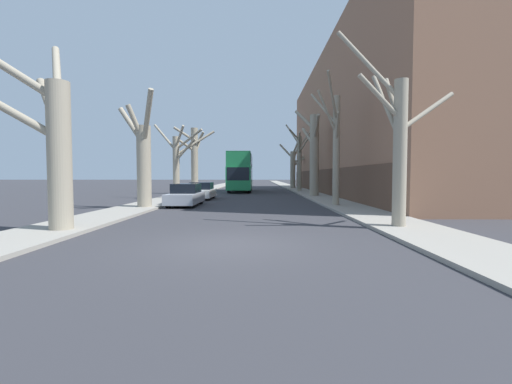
# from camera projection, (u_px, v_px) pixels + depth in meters

# --- Properties ---
(ground_plane) EXTENTS (300.00, 300.00, 0.00)m
(ground_plane) POSITION_uv_depth(u_px,v_px,m) (228.00, 245.00, 9.25)
(ground_plane) COLOR #333338
(sidewalk_left) EXTENTS (2.55, 120.00, 0.12)m
(sidewalk_left) POSITION_uv_depth(u_px,v_px,m) (218.00, 186.00, 59.23)
(sidewalk_left) COLOR gray
(sidewalk_left) RESTS_ON ground
(sidewalk_right) EXTENTS (2.55, 120.00, 0.12)m
(sidewalk_right) POSITION_uv_depth(u_px,v_px,m) (288.00, 186.00, 59.15)
(sidewalk_right) COLOR gray
(sidewalk_right) RESTS_ON ground
(building_facade_right) EXTENTS (10.08, 43.29, 14.45)m
(building_facade_right) POSITION_uv_depth(u_px,v_px,m) (367.00, 125.00, 35.93)
(building_facade_right) COLOR #93664C
(building_facade_right) RESTS_ON ground
(street_tree_left_0) EXTENTS (3.61, 3.43, 6.90)m
(street_tree_left_0) POSITION_uv_depth(u_px,v_px,m) (52.00, 140.00, 11.17)
(street_tree_left_0) COLOR gray
(street_tree_left_0) RESTS_ON ground
(street_tree_left_1) EXTENTS (2.84, 2.63, 6.40)m
(street_tree_left_1) POSITION_uv_depth(u_px,v_px,m) (143.00, 160.00, 19.27)
(street_tree_left_1) COLOR gray
(street_tree_left_1) RESTS_ON ground
(street_tree_left_2) EXTENTS (5.21, 3.10, 6.17)m
(street_tree_left_2) POSITION_uv_depth(u_px,v_px,m) (178.00, 161.00, 27.10)
(street_tree_left_2) COLOR gray
(street_tree_left_2) RESTS_ON ground
(street_tree_left_3) EXTENTS (3.21, 2.54, 6.83)m
(street_tree_left_3) POSITION_uv_depth(u_px,v_px,m) (194.00, 158.00, 34.89)
(street_tree_left_3) COLOR gray
(street_tree_left_3) RESTS_ON ground
(street_tree_right_0) EXTENTS (4.45, 1.86, 7.18)m
(street_tree_right_0) POSITION_uv_depth(u_px,v_px,m) (398.00, 140.00, 11.93)
(street_tree_right_0) COLOR gray
(street_tree_right_0) RESTS_ON ground
(street_tree_right_1) EXTENTS (1.53, 4.80, 7.45)m
(street_tree_right_1) POSITION_uv_depth(u_px,v_px,m) (335.00, 144.00, 20.52)
(street_tree_right_1) COLOR gray
(street_tree_right_1) RESTS_ON ground
(street_tree_right_2) EXTENTS (1.94, 4.67, 8.06)m
(street_tree_right_2) POSITION_uv_depth(u_px,v_px,m) (314.00, 152.00, 30.30)
(street_tree_right_2) COLOR gray
(street_tree_right_2) RESTS_ON ground
(street_tree_right_3) EXTENTS (2.98, 4.45, 7.96)m
(street_tree_right_3) POSITION_uv_depth(u_px,v_px,m) (299.00, 159.00, 39.46)
(street_tree_right_3) COLOR gray
(street_tree_right_3) RESTS_ON ground
(street_tree_right_4) EXTENTS (4.51, 1.95, 6.62)m
(street_tree_right_4) POSITION_uv_depth(u_px,v_px,m) (294.00, 167.00, 48.04)
(street_tree_right_4) COLOR gray
(street_tree_right_4) RESTS_ON ground
(double_decker_bus) EXTENTS (2.61, 10.43, 4.43)m
(double_decker_bus) POSITION_uv_depth(u_px,v_px,m) (241.00, 170.00, 40.15)
(double_decker_bus) COLOR #1E7F47
(double_decker_bus) RESTS_ON ground
(parked_car_0) EXTENTS (1.72, 4.45, 1.38)m
(parked_car_0) POSITION_uv_depth(u_px,v_px,m) (186.00, 195.00, 21.37)
(parked_car_0) COLOR #9EA3AD
(parked_car_0) RESTS_ON ground
(parked_car_1) EXTENTS (1.86, 4.13, 1.35)m
(parked_car_1) POSITION_uv_depth(u_px,v_px,m) (201.00, 191.00, 27.24)
(parked_car_1) COLOR silver
(parked_car_1) RESTS_ON ground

